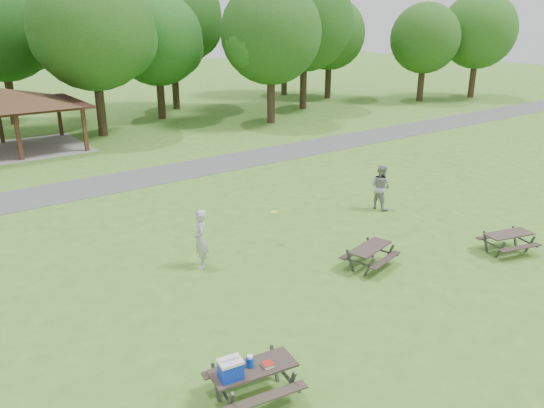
{
  "coord_description": "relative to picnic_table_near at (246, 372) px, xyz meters",
  "views": [
    {
      "loc": [
        -9.68,
        -10.68,
        7.79
      ],
      "look_at": [
        1.0,
        4.0,
        1.3
      ],
      "focal_mm": 35.0,
      "sensor_mm": 36.0,
      "label": 1
    }
  ],
  "objects": [
    {
      "name": "tree_row_f",
      "position": [
        12.76,
        31.4,
        5.1
      ],
      "size": [
        7.35,
        7.0,
        9.55
      ],
      "color": "black",
      "rests_on": "ground"
    },
    {
      "name": "picnic_table_middle",
      "position": [
        6.8,
        3.0,
        -0.2
      ],
      "size": [
        1.96,
        1.72,
        0.73
      ],
      "color": "#2E2521",
      "rests_on": "ground"
    },
    {
      "name": "tree_deep_d",
      "position": [
        28.77,
        36.4,
        6.29
      ],
      "size": [
        8.4,
        8.0,
        11.27
      ],
      "color": "black",
      "rests_on": "ground"
    },
    {
      "name": "picnic_table_near",
      "position": [
        0.0,
        0.0,
        0.0
      ],
      "size": [
        2.05,
        1.74,
        1.28
      ],
      "color": "#2B231F",
      "rests_on": "ground"
    },
    {
      "name": "frisbee_catcher",
      "position": [
        11.18,
        6.68,
        0.23
      ],
      "size": [
        0.82,
        1.01,
        1.93
      ],
      "primitive_type": "imported",
      "rotation": [
        0.0,
        0.0,
        1.67
      ],
      "color": "gray",
      "rests_on": "ground"
    },
    {
      "name": "tree_deep_c",
      "position": [
        15.77,
        34.9,
        6.71
      ],
      "size": [
        8.82,
        8.4,
        11.9
      ],
      "color": "black",
      "rests_on": "ground"
    },
    {
      "name": "frisbee_in_flight",
      "position": [
        5.42,
        6.39,
        0.45
      ],
      "size": [
        0.26,
        0.26,
        0.02
      ],
      "color": "yellow",
      "rests_on": "ground"
    },
    {
      "name": "tree_row_h",
      "position": [
        24.77,
        28.4,
        6.29
      ],
      "size": [
        8.61,
        8.2,
        11.37
      ],
      "color": "black",
      "rests_on": "ground"
    },
    {
      "name": "tree_row_g",
      "position": [
        18.76,
        24.9,
        5.59
      ],
      "size": [
        7.77,
        7.4,
        10.25
      ],
      "color": "#301E15",
      "rests_on": "ground"
    },
    {
      "name": "frisbee_thrower",
      "position": [
        2.35,
        6.23,
        0.25
      ],
      "size": [
        0.71,
        0.84,
        1.97
      ],
      "primitive_type": "imported",
      "rotation": [
        0.0,
        0.0,
        -1.96
      ],
      "color": "#A9A9AC",
      "rests_on": "ground"
    },
    {
      "name": "asphalt_path",
      "position": [
        4.67,
        16.87,
        -0.73
      ],
      "size": [
        120.0,
        3.2,
        0.02
      ],
      "primitive_type": "cube",
      "color": "#48474A",
      "rests_on": "ground"
    },
    {
      "name": "picnic_table_far",
      "position": [
        11.5,
        0.99,
        -0.2
      ],
      "size": [
        1.98,
        1.75,
        0.73
      ],
      "color": "#312923",
      "rests_on": "ground"
    },
    {
      "name": "ground",
      "position": [
        4.67,
        2.87,
        -0.74
      ],
      "size": [
        160.0,
        160.0,
        0.0
      ],
      "primitive_type": "plane",
      "color": "#3E7320",
      "rests_on": "ground"
    },
    {
      "name": "tree_row_j",
      "position": [
        36.75,
        25.4,
        4.82
      ],
      "size": [
        6.72,
        6.4,
        8.96
      ],
      "color": "black",
      "rests_on": "ground"
    },
    {
      "name": "tree_row_i",
      "position": [
        30.75,
        31.9,
        5.17
      ],
      "size": [
        7.14,
        6.8,
        9.52
      ],
      "color": "black",
      "rests_on": "ground"
    },
    {
      "name": "tree_deep_b",
      "position": [
        2.77,
        35.9,
        6.15
      ],
      "size": [
        8.4,
        8.0,
        11.13
      ],
      "color": "#302015",
      "rests_on": "ground"
    },
    {
      "name": "tree_flank_right",
      "position": [
        42.76,
        23.9,
        5.42
      ],
      "size": [
        7.56,
        7.2,
        9.97
      ],
      "color": "#311E15",
      "rests_on": "ground"
    },
    {
      "name": "pavilion",
      "position": [
        0.67,
        26.87,
        2.33
      ],
      "size": [
        8.6,
        7.01,
        3.76
      ],
      "color": "#352013",
      "rests_on": "ground"
    },
    {
      "name": "tree_row_e",
      "position": [
        6.77,
        27.9,
        6.05
      ],
      "size": [
        8.4,
        8.0,
        11.02
      ],
      "color": "black",
      "rests_on": "ground"
    }
  ]
}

